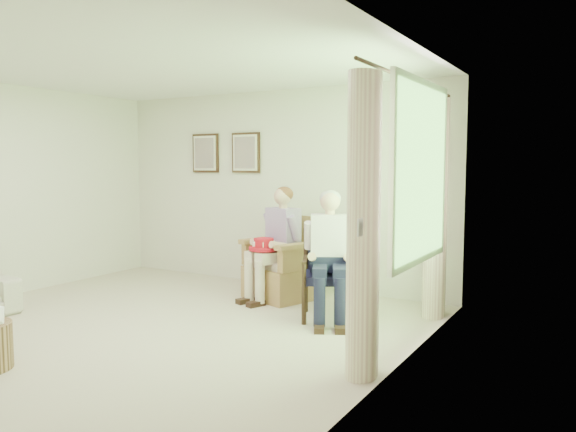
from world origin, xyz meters
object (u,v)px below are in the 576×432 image
object	(u,v)px
person_wicker	(278,236)
red_hat	(264,246)
wood_armchair	(334,271)
wicker_armchair	(284,272)
person_dark	(328,247)

from	to	relation	value
person_wicker	red_hat	world-z (taller)	person_wicker
wood_armchair	person_wicker	bearing A→B (deg)	132.35
wood_armchair	red_hat	size ratio (longest dim) A/B	2.56
wicker_armchair	wood_armchair	xyz separation A→B (m)	(0.90, -0.48, 0.18)
wood_armchair	person_dark	world-z (taller)	person_dark
wood_armchair	person_dark	bearing A→B (deg)	-116.27
wood_armchair	person_dark	distance (m)	0.32
wicker_armchair	red_hat	bearing A→B (deg)	-85.68
person_wicker	person_dark	distance (m)	1.03
wicker_armchair	person_wicker	xyz separation A→B (m)	(0.00, -0.13, 0.46)
wood_armchair	person_dark	xyz separation A→B (m)	(0.00, -0.15, 0.28)
wicker_armchair	person_dark	bearing A→B (deg)	-16.56
wood_armchair	red_hat	distance (m)	1.01
wood_armchair	person_wicker	world-z (taller)	person_wicker
wicker_armchair	red_hat	distance (m)	0.49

